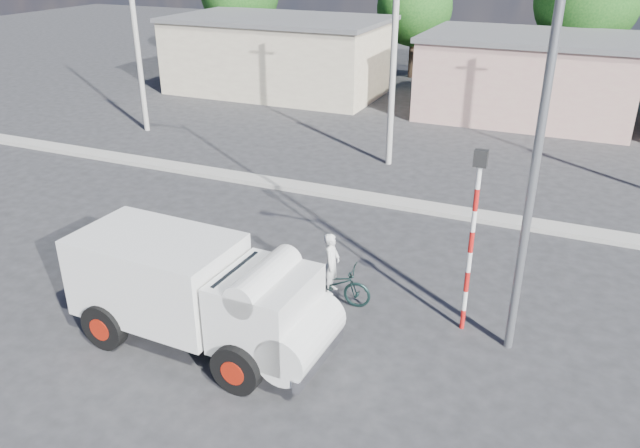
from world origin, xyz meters
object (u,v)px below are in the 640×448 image
at_px(streetlight, 532,130).
at_px(bicycle, 331,283).
at_px(traffic_pole, 473,228).
at_px(truck, 201,292).
at_px(cyclist, 331,274).

bearing_deg(streetlight, bicycle, 178.05).
bearing_deg(traffic_pole, truck, -150.18).
bearing_deg(traffic_pole, cyclist, -177.23).
relative_size(bicycle, cyclist, 1.28).
bearing_deg(bicycle, truck, 141.26).
height_order(truck, traffic_pole, traffic_pole).
xyz_separation_m(traffic_pole, streetlight, (0.94, -0.30, 2.37)).
xyz_separation_m(truck, cyclist, (1.89, 2.79, -0.56)).
distance_m(cyclist, traffic_pole, 3.72).
distance_m(truck, cyclist, 3.42).
height_order(bicycle, traffic_pole, traffic_pole).
bearing_deg(streetlight, truck, -156.47).
xyz_separation_m(truck, traffic_pole, (5.15, 2.95, 1.25)).
xyz_separation_m(cyclist, traffic_pole, (3.25, 0.16, 1.80)).
xyz_separation_m(truck, streetlight, (6.09, 2.65, 3.61)).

